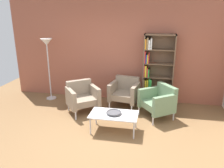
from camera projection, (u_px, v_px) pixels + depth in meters
The scene contains 9 objects.
ground_plane at pixel (100, 143), 4.41m from camera, with size 8.32×8.32×0.00m, color brown.
brick_back_panel at pixel (121, 49), 6.26m from camera, with size 6.40×0.12×2.90m, color #9E5642.
bookshelf_tall at pixel (155, 71), 6.05m from camera, with size 0.80×0.30×1.90m.
coffee_table_low at pixel (114, 115), 4.75m from camera, with size 1.00×0.56×0.40m.
decorative_bowl at pixel (114, 112), 4.73m from camera, with size 0.32×0.32×0.05m.
armchair_spare_guest at pixel (159, 101), 5.38m from camera, with size 0.93×0.95×0.78m.
armchair_corner_red at pixel (82, 96), 5.66m from camera, with size 0.95×0.94×0.78m.
armchair_near_window at pixel (125, 92), 6.00m from camera, with size 0.82×0.77×0.78m.
floor_lamp_torchiere at pixel (47, 49), 6.21m from camera, with size 0.32×0.32×1.74m.
Camera 1 is at (0.97, -3.72, 2.46)m, focal length 36.32 mm.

